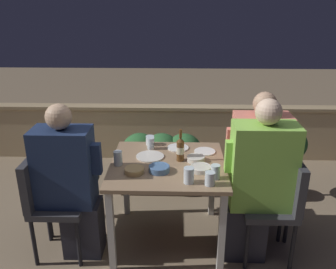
{
  "coord_description": "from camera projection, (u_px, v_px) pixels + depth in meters",
  "views": [
    {
      "loc": [
        0.08,
        -2.57,
        1.97
      ],
      "look_at": [
        0.0,
        0.07,
        0.95
      ],
      "focal_mm": 38.0,
      "sensor_mm": 36.0,
      "label": 1
    }
  ],
  "objects": [
    {
      "name": "chair_left_far",
      "position": [
        61.0,
        177.0,
        3.06
      ],
      "size": [
        0.41,
        0.4,
        0.85
      ],
      "color": "#333338",
      "rests_on": "ground_plane"
    },
    {
      "name": "ground_plane",
      "position": [
        168.0,
        239.0,
        3.1
      ],
      "size": [
        16.0,
        16.0,
        0.0
      ],
      "primitive_type": "plane",
      "color": "#847056"
    },
    {
      "name": "glass_cup_0",
      "position": [
        215.0,
        172.0,
        2.58
      ],
      "size": [
        0.07,
        0.07,
        0.11
      ],
      "color": "silver",
      "rests_on": "dining_table"
    },
    {
      "name": "person_coral_top",
      "position": [
        255.0,
        166.0,
        3.0
      ],
      "size": [
        0.51,
        0.26,
        1.28
      ],
      "color": "#282833",
      "rests_on": "ground_plane"
    },
    {
      "name": "bowl_0",
      "position": [
        196.0,
        158.0,
        2.87
      ],
      "size": [
        0.14,
        0.14,
        0.04
      ],
      "color": "beige",
      "rests_on": "dining_table"
    },
    {
      "name": "plate_2",
      "position": [
        150.0,
        156.0,
        2.95
      ],
      "size": [
        0.23,
        0.23,
        0.01
      ],
      "color": "silver",
      "rests_on": "dining_table"
    },
    {
      "name": "chair_right_near",
      "position": [
        280.0,
        198.0,
        2.74
      ],
      "size": [
        0.41,
        0.4,
        0.85
      ],
      "color": "#333338",
      "rests_on": "ground_plane"
    },
    {
      "name": "glass_cup_4",
      "position": [
        189.0,
        175.0,
        2.52
      ],
      "size": [
        0.07,
        0.07,
        0.12
      ],
      "color": "silver",
      "rests_on": "dining_table"
    },
    {
      "name": "dining_table",
      "position": [
        168.0,
        174.0,
        2.88
      ],
      "size": [
        0.92,
        0.89,
        0.73
      ],
      "color": "#937556",
      "rests_on": "ground_plane"
    },
    {
      "name": "bowl_3",
      "position": [
        201.0,
        168.0,
        2.71
      ],
      "size": [
        0.16,
        0.16,
        0.04
      ],
      "color": "beige",
      "rests_on": "dining_table"
    },
    {
      "name": "glass_cup_3",
      "position": [
        150.0,
        140.0,
        3.18
      ],
      "size": [
        0.08,
        0.08,
        0.08
      ],
      "color": "silver",
      "rests_on": "dining_table"
    },
    {
      "name": "bowl_1",
      "position": [
        134.0,
        170.0,
        2.67
      ],
      "size": [
        0.15,
        0.15,
        0.04
      ],
      "color": "tan",
      "rests_on": "dining_table"
    },
    {
      "name": "glass_cup_2",
      "position": [
        118.0,
        158.0,
        2.79
      ],
      "size": [
        0.07,
        0.07,
        0.12
      ],
      "color": "silver",
      "rests_on": "dining_table"
    },
    {
      "name": "chair_left_near",
      "position": [
        48.0,
        195.0,
        2.78
      ],
      "size": [
        0.41,
        0.4,
        0.85
      ],
      "color": "#333338",
      "rests_on": "ground_plane"
    },
    {
      "name": "glass_cup_1",
      "position": [
        151.0,
        143.0,
        3.09
      ],
      "size": [
        0.06,
        0.06,
        0.1
      ],
      "color": "silver",
      "rests_on": "dining_table"
    },
    {
      "name": "plate_0",
      "position": [
        178.0,
        148.0,
        3.12
      ],
      "size": [
        0.19,
        0.19,
        0.01
      ],
      "color": "white",
      "rests_on": "dining_table"
    },
    {
      "name": "plate_1",
      "position": [
        205.0,
        151.0,
        3.04
      ],
      "size": [
        0.18,
        0.18,
        0.01
      ],
      "color": "white",
      "rests_on": "dining_table"
    },
    {
      "name": "chair_right_far",
      "position": [
        276.0,
        178.0,
        3.04
      ],
      "size": [
        0.41,
        0.4,
        0.85
      ],
      "color": "#333338",
      "rests_on": "ground_plane"
    },
    {
      "name": "potted_plant",
      "position": [
        287.0,
        156.0,
        3.61
      ],
      "size": [
        0.36,
        0.36,
        0.76
      ],
      "color": "brown",
      "rests_on": "ground_plane"
    },
    {
      "name": "glass_cup_5",
      "position": [
        210.0,
        179.0,
        2.49
      ],
      "size": [
        0.07,
        0.07,
        0.1
      ],
      "color": "silver",
      "rests_on": "dining_table"
    },
    {
      "name": "beer_bottle",
      "position": [
        180.0,
        149.0,
        2.85
      ],
      "size": [
        0.06,
        0.06,
        0.27
      ],
      "color": "brown",
      "rests_on": "dining_table"
    },
    {
      "name": "person_navy_jumper",
      "position": [
        70.0,
        183.0,
        2.73
      ],
      "size": [
        0.5,
        0.26,
        1.27
      ],
      "color": "#282833",
      "rests_on": "ground_plane"
    },
    {
      "name": "planter_hedge",
      "position": [
        162.0,
        159.0,
        3.81
      ],
      "size": [
        0.86,
        0.47,
        0.63
      ],
      "color": "brown",
      "rests_on": "ground_plane"
    },
    {
      "name": "bowl_2",
      "position": [
        159.0,
        168.0,
        2.7
      ],
      "size": [
        0.16,
        0.16,
        0.05
      ],
      "color": "#4C709E",
      "rests_on": "dining_table"
    },
    {
      "name": "parapet_wall",
      "position": [
        172.0,
        132.0,
        4.59
      ],
      "size": [
        9.0,
        0.18,
        0.7
      ],
      "color": "tan",
      "rests_on": "ground_plane"
    },
    {
      "name": "person_green_blouse",
      "position": [
        257.0,
        183.0,
        2.69
      ],
      "size": [
        0.52,
        0.26,
        1.32
      ],
      "color": "#282833",
      "rests_on": "ground_plane"
    }
  ]
}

